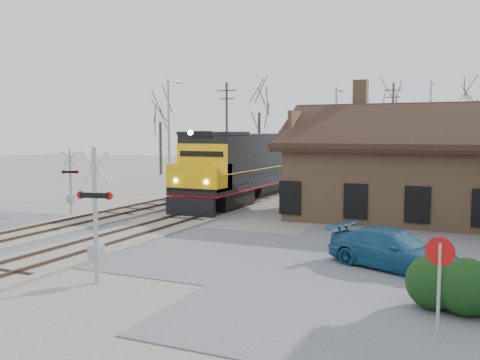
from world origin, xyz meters
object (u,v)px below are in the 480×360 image
Objects in this scene: depot at (426,176)px; locomotive_trailing at (336,152)px; parked_car at (393,250)px; locomotive_lead at (260,163)px.

depot reaches higher than locomotive_trailing.
locomotive_trailing is 41.09m from parked_car.
locomotive_trailing is (0.00, 22.24, -0.00)m from locomotive_lead.
depot is 0.69× the size of locomotive_lead.
locomotive_lead reaches higher than parked_car.
locomotive_trailing is at bearing 113.64° from depot.
locomotive_lead is 22.24m from locomotive_trailing.
locomotive_lead is 1.00× the size of locomotive_trailing.
depot is 0.69× the size of locomotive_trailing.
locomotive_trailing is (-11.99, 27.39, 0.16)m from depot.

